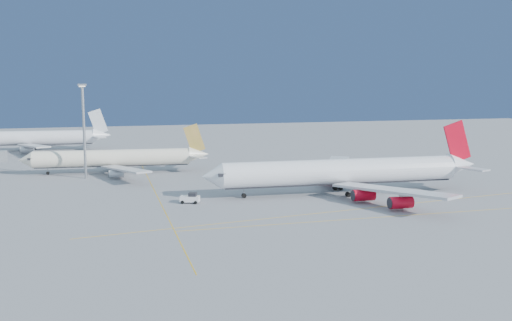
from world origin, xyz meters
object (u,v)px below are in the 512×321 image
pushback_tug (190,198)px  light_mast (84,123)px  airliner_virgin (346,172)px  airliner_etihad (117,158)px  airliner_third (32,138)px

pushback_tug → light_mast: bearing=141.0°
airliner_virgin → airliner_etihad: (-56.41, 49.51, -0.92)m
airliner_etihad → pushback_tug: size_ratio=11.68×
airliner_virgin → light_mast: size_ratio=2.67×
pushback_tug → light_mast: size_ratio=0.18×
airliner_etihad → airliner_third: bearing=120.0°
airliner_third → light_mast: light_mast is taller
airliner_third → pushback_tug: (47.76, -119.14, -4.04)m
airliner_third → pushback_tug: 128.42m
airliner_etihad → pushback_tug: bearing=-68.2°
light_mast → pushback_tug: bearing=-59.7°
airliner_third → light_mast: (22.87, -76.62, 11.34)m
airliner_etihad → light_mast: bearing=-133.6°
airliner_third → pushback_tug: size_ratio=12.78×
light_mast → airliner_virgin: bearing=-32.1°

